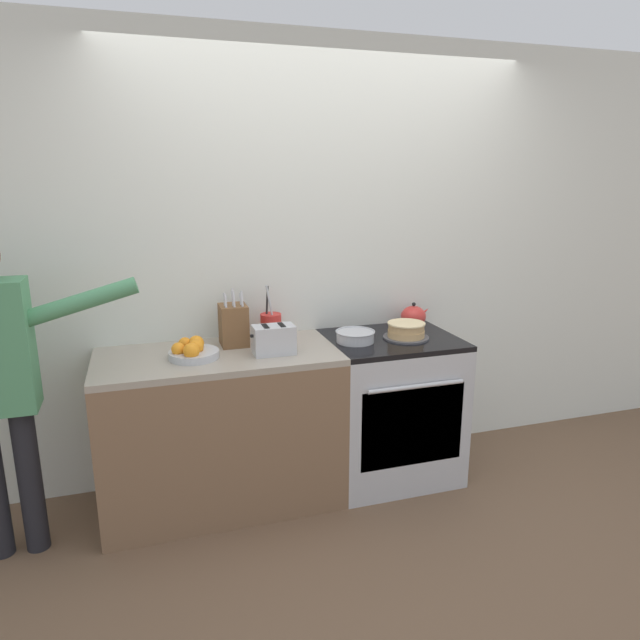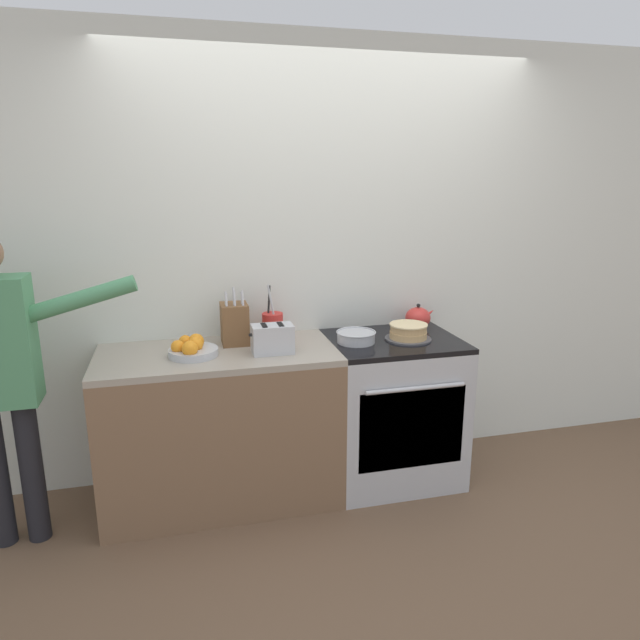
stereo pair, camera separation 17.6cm
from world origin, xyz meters
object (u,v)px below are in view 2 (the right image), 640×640
at_px(layer_cake, 408,332).
at_px(stove_range, 392,408).
at_px(mixing_bowl, 356,337).
at_px(fruit_bowl, 192,349).
at_px(tea_kettle, 418,318).
at_px(knife_block, 235,323).
at_px(utensil_crock, 273,325).
at_px(toaster, 273,339).
at_px(person_baker, 1,368).

bearing_deg(layer_cake, stove_range, 154.17).
height_order(mixing_bowl, fruit_bowl, fruit_bowl).
xyz_separation_m(tea_kettle, knife_block, (-1.14, -0.05, 0.05)).
distance_m(layer_cake, utensil_crock, 0.79).
bearing_deg(stove_range, toaster, -173.04).
bearing_deg(tea_kettle, fruit_bowl, -171.02).
bearing_deg(toaster, knife_block, 127.94).
height_order(tea_kettle, person_baker, person_baker).
bearing_deg(person_baker, tea_kettle, 19.51).
bearing_deg(toaster, layer_cake, 3.87).
distance_m(fruit_bowl, person_baker, 0.90).
bearing_deg(layer_cake, toaster, -176.13).
xyz_separation_m(stove_range, utensil_crock, (-0.69, 0.19, 0.52)).
bearing_deg(fruit_bowl, knife_block, 34.95).
height_order(utensil_crock, fruit_bowl, utensil_crock).
bearing_deg(toaster, stove_range, 6.96).
bearing_deg(layer_cake, person_baker, -176.85).
xyz_separation_m(layer_cake, mixing_bowl, (-0.31, 0.02, -0.01)).
relative_size(layer_cake, toaster, 1.14).
relative_size(stove_range, tea_kettle, 4.56).
bearing_deg(tea_kettle, person_baker, -171.60).
xyz_separation_m(layer_cake, toaster, (-0.81, -0.05, 0.03)).
bearing_deg(person_baker, utensil_crock, 25.06).
relative_size(utensil_crock, person_baker, 0.21).
bearing_deg(fruit_bowl, toaster, -7.37).
relative_size(stove_range, utensil_crock, 2.70).
distance_m(mixing_bowl, toaster, 0.50).
bearing_deg(fruit_bowl, mixing_bowl, 1.19).
height_order(layer_cake, tea_kettle, tea_kettle).
bearing_deg(toaster, utensil_crock, 80.31).
distance_m(stove_range, layer_cake, 0.49).
bearing_deg(utensil_crock, knife_block, -167.78).
xyz_separation_m(tea_kettle, mixing_bowl, (-0.47, -0.20, -0.03)).
bearing_deg(mixing_bowl, layer_cake, -3.55).
xyz_separation_m(tea_kettle, fruit_bowl, (-1.39, -0.22, -0.03)).
bearing_deg(mixing_bowl, knife_block, 167.16).
bearing_deg(mixing_bowl, tea_kettle, 23.11).
relative_size(stove_range, person_baker, 0.56).
relative_size(fruit_bowl, person_baker, 0.17).
relative_size(tea_kettle, knife_block, 0.59).
bearing_deg(utensil_crock, fruit_bowl, -154.86).
bearing_deg(mixing_bowl, utensil_crock, 155.74).
distance_m(stove_range, mixing_bowl, 0.53).
bearing_deg(knife_block, toaster, -52.06).
distance_m(tea_kettle, fruit_bowl, 1.41).
bearing_deg(person_baker, layer_cake, 14.26).
xyz_separation_m(layer_cake, utensil_crock, (-0.76, 0.22, 0.03)).
bearing_deg(mixing_bowl, stove_range, 3.76).
bearing_deg(toaster, person_baker, -177.29).
relative_size(stove_range, mixing_bowl, 3.86).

